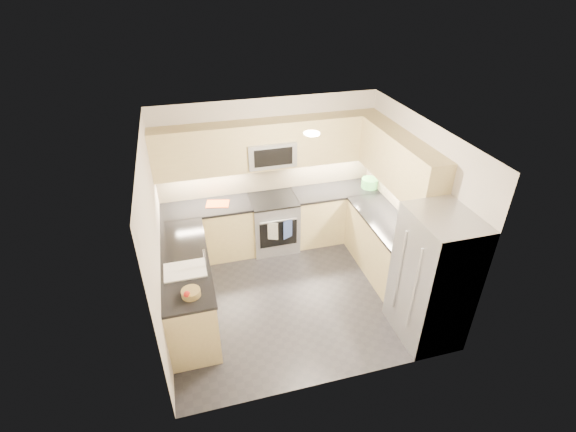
# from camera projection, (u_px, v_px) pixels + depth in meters

# --- Properties ---
(floor) EXTENTS (3.60, 3.20, 0.00)m
(floor) POSITION_uv_depth(u_px,v_px,m) (294.00, 293.00, 6.25)
(floor) COLOR #25252A
(floor) RESTS_ON ground
(ceiling) EXTENTS (3.60, 3.20, 0.02)m
(ceiling) POSITION_uv_depth(u_px,v_px,m) (296.00, 134.00, 4.94)
(ceiling) COLOR beige
(ceiling) RESTS_ON wall_back
(wall_back) EXTENTS (3.60, 0.02, 2.50)m
(wall_back) POSITION_uv_depth(u_px,v_px,m) (268.00, 173.00, 6.91)
(wall_back) COLOR beige
(wall_back) RESTS_ON floor
(wall_front) EXTENTS (3.60, 0.02, 2.50)m
(wall_front) POSITION_uv_depth(u_px,v_px,m) (338.00, 303.00, 4.28)
(wall_front) COLOR beige
(wall_front) RESTS_ON floor
(wall_left) EXTENTS (0.02, 3.20, 2.50)m
(wall_left) POSITION_uv_depth(u_px,v_px,m) (156.00, 243.00, 5.20)
(wall_left) COLOR beige
(wall_left) RESTS_ON floor
(wall_right) EXTENTS (0.02, 3.20, 2.50)m
(wall_right) POSITION_uv_depth(u_px,v_px,m) (415.00, 205.00, 6.00)
(wall_right) COLOR beige
(wall_right) RESTS_ON floor
(base_cab_back_left) EXTENTS (1.42, 0.60, 0.90)m
(base_cab_back_left) POSITION_uv_depth(u_px,v_px,m) (209.00, 232.00, 6.84)
(base_cab_back_left) COLOR #CEB97C
(base_cab_back_left) RESTS_ON floor
(base_cab_back_right) EXTENTS (1.42, 0.60, 0.90)m
(base_cab_back_right) POSITION_uv_depth(u_px,v_px,m) (334.00, 214.00, 7.33)
(base_cab_back_right) COLOR #CEB97C
(base_cab_back_right) RESTS_ON floor
(base_cab_right) EXTENTS (0.60, 1.70, 0.90)m
(base_cab_right) POSITION_uv_depth(u_px,v_px,m) (384.00, 248.00, 6.48)
(base_cab_right) COLOR #CEB97C
(base_cab_right) RESTS_ON floor
(base_cab_peninsula) EXTENTS (0.60, 2.00, 0.90)m
(base_cab_peninsula) POSITION_uv_depth(u_px,v_px,m) (189.00, 288.00, 5.68)
(base_cab_peninsula) COLOR #CEB97C
(base_cab_peninsula) RESTS_ON floor
(countertop_back_left) EXTENTS (1.42, 0.63, 0.04)m
(countertop_back_left) POSITION_uv_depth(u_px,v_px,m) (206.00, 208.00, 6.60)
(countertop_back_left) COLOR black
(countertop_back_left) RESTS_ON base_cab_back_left
(countertop_back_right) EXTENTS (1.42, 0.63, 0.04)m
(countertop_back_right) POSITION_uv_depth(u_px,v_px,m) (335.00, 191.00, 7.08)
(countertop_back_right) COLOR black
(countertop_back_right) RESTS_ON base_cab_back_right
(countertop_right) EXTENTS (0.63, 1.70, 0.04)m
(countertop_right) POSITION_uv_depth(u_px,v_px,m) (388.00, 222.00, 6.23)
(countertop_right) COLOR black
(countertop_right) RESTS_ON base_cab_right
(countertop_peninsula) EXTENTS (0.63, 2.00, 0.04)m
(countertop_peninsula) POSITION_uv_depth(u_px,v_px,m) (184.00, 260.00, 5.43)
(countertop_peninsula) COLOR black
(countertop_peninsula) RESTS_ON base_cab_peninsula
(upper_cab_back) EXTENTS (3.60, 0.35, 0.75)m
(upper_cab_back) POSITION_uv_depth(u_px,v_px,m) (270.00, 144.00, 6.47)
(upper_cab_back) COLOR #CEB97C
(upper_cab_back) RESTS_ON wall_back
(upper_cab_right) EXTENTS (0.35, 1.95, 0.75)m
(upper_cab_right) POSITION_uv_depth(u_px,v_px,m) (400.00, 162.00, 5.89)
(upper_cab_right) COLOR #CEB97C
(upper_cab_right) RESTS_ON wall_right
(backsplash_back) EXTENTS (3.60, 0.01, 0.51)m
(backsplash_back) POSITION_uv_depth(u_px,v_px,m) (268.00, 176.00, 6.94)
(backsplash_back) COLOR #C1B08B
(backsplash_back) RESTS_ON wall_back
(backsplash_right) EXTENTS (0.01, 2.30, 0.51)m
(backsplash_right) POSITION_uv_depth(u_px,v_px,m) (399.00, 194.00, 6.40)
(backsplash_right) COLOR #C1B08B
(backsplash_right) RESTS_ON wall_right
(gas_range) EXTENTS (0.76, 0.65, 0.91)m
(gas_range) POSITION_uv_depth(u_px,v_px,m) (274.00, 223.00, 7.06)
(gas_range) COLOR #9C9EA4
(gas_range) RESTS_ON floor
(range_cooktop) EXTENTS (0.76, 0.65, 0.03)m
(range_cooktop) POSITION_uv_depth(u_px,v_px,m) (273.00, 200.00, 6.82)
(range_cooktop) COLOR black
(range_cooktop) RESTS_ON gas_range
(oven_door_glass) EXTENTS (0.62, 0.02, 0.45)m
(oven_door_glass) POSITION_uv_depth(u_px,v_px,m) (278.00, 234.00, 6.79)
(oven_door_glass) COLOR black
(oven_door_glass) RESTS_ON gas_range
(oven_handle) EXTENTS (0.60, 0.02, 0.02)m
(oven_handle) POSITION_uv_depth(u_px,v_px,m) (279.00, 221.00, 6.64)
(oven_handle) COLOR #B2B5BA
(oven_handle) RESTS_ON gas_range
(microwave) EXTENTS (0.76, 0.40, 0.40)m
(microwave) POSITION_uv_depth(u_px,v_px,m) (270.00, 152.00, 6.51)
(microwave) COLOR #A6AAAE
(microwave) RESTS_ON upper_cab_back
(microwave_door) EXTENTS (0.60, 0.01, 0.28)m
(microwave_door) POSITION_uv_depth(u_px,v_px,m) (273.00, 157.00, 6.35)
(microwave_door) COLOR black
(microwave_door) RESTS_ON microwave
(refrigerator) EXTENTS (0.70, 0.90, 1.80)m
(refrigerator) POSITION_uv_depth(u_px,v_px,m) (433.00, 278.00, 5.16)
(refrigerator) COLOR #9E9FA5
(refrigerator) RESTS_ON floor
(fridge_handle_left) EXTENTS (0.02, 0.02, 1.20)m
(fridge_handle_left) POSITION_uv_depth(u_px,v_px,m) (414.00, 290.00, 4.90)
(fridge_handle_left) COLOR #B2B5BA
(fridge_handle_left) RESTS_ON refrigerator
(fridge_handle_right) EXTENTS (0.02, 0.02, 1.20)m
(fridge_handle_right) POSITION_uv_depth(u_px,v_px,m) (399.00, 271.00, 5.20)
(fridge_handle_right) COLOR #B2B5BA
(fridge_handle_right) RESTS_ON refrigerator
(sink_basin) EXTENTS (0.52, 0.38, 0.16)m
(sink_basin) POSITION_uv_depth(u_px,v_px,m) (186.00, 275.00, 5.25)
(sink_basin) COLOR white
(sink_basin) RESTS_ON base_cab_peninsula
(faucet) EXTENTS (0.03, 0.03, 0.28)m
(faucet) POSITION_uv_depth(u_px,v_px,m) (205.00, 259.00, 5.20)
(faucet) COLOR silver
(faucet) RESTS_ON countertop_peninsula
(utensil_bowl) EXTENTS (0.32, 0.32, 0.16)m
(utensil_bowl) POSITION_uv_depth(u_px,v_px,m) (370.00, 183.00, 7.11)
(utensil_bowl) COLOR #4EB653
(utensil_bowl) RESTS_ON countertop_back_right
(cutting_board) EXTENTS (0.41, 0.33, 0.01)m
(cutting_board) POSITION_uv_depth(u_px,v_px,m) (218.00, 204.00, 6.65)
(cutting_board) COLOR #CA4613
(cutting_board) RESTS_ON countertop_back_left
(fruit_basket) EXTENTS (0.28, 0.28, 0.08)m
(fruit_basket) POSITION_uv_depth(u_px,v_px,m) (191.00, 293.00, 4.81)
(fruit_basket) COLOR #9C8348
(fruit_basket) RESTS_ON countertop_peninsula
(fruit_apple) EXTENTS (0.08, 0.08, 0.08)m
(fruit_apple) POSITION_uv_depth(u_px,v_px,m) (187.00, 294.00, 4.68)
(fruit_apple) COLOR red
(fruit_apple) RESTS_ON fruit_basket
(fruit_pear) EXTENTS (0.06, 0.06, 0.06)m
(fruit_pear) POSITION_uv_depth(u_px,v_px,m) (187.00, 294.00, 4.69)
(fruit_pear) COLOR #53C25F
(fruit_pear) RESTS_ON fruit_basket
(dish_towel_check) EXTENTS (0.16, 0.08, 0.31)m
(dish_towel_check) POSITION_uv_depth(u_px,v_px,m) (273.00, 231.00, 6.69)
(dish_towel_check) COLOR silver
(dish_towel_check) RESTS_ON oven_handle
(dish_towel_blue) EXTENTS (0.17, 0.09, 0.34)m
(dish_towel_blue) POSITION_uv_depth(u_px,v_px,m) (288.00, 229.00, 6.74)
(dish_towel_blue) COLOR navy
(dish_towel_blue) RESTS_ON oven_handle
(fruit_orange) EXTENTS (0.07, 0.07, 0.07)m
(fruit_orange) POSITION_uv_depth(u_px,v_px,m) (187.00, 294.00, 4.68)
(fruit_orange) COLOR orange
(fruit_orange) RESTS_ON fruit_basket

